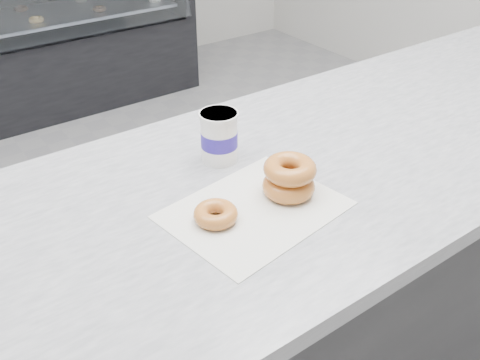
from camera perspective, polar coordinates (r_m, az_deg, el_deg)
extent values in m
plane|color=gray|center=(2.17, -6.58, -12.38)|extent=(5.00, 5.00, 0.00)
cube|color=#333335|center=(1.51, 4.26, -14.05)|extent=(3.00, 0.70, 0.86)
cube|color=#B4B4B9|center=(1.23, 5.10, 0.48)|extent=(3.06, 0.76, 0.04)
cube|color=black|center=(3.77, -23.45, 10.20)|extent=(2.40, 0.70, 0.50)
cube|color=silver|center=(1.08, 1.57, -3.20)|extent=(0.37, 0.30, 0.00)
torus|color=orange|center=(1.04, -2.61, -3.65)|extent=(0.09, 0.09, 0.03)
torus|color=orange|center=(1.11, 5.19, -0.63)|extent=(0.11, 0.11, 0.04)
torus|color=orange|center=(1.10, 5.35, 1.18)|extent=(0.16, 0.16, 0.04)
cylinder|color=white|center=(1.21, -2.24, 4.64)|extent=(0.09, 0.09, 0.12)
cylinder|color=white|center=(1.19, -2.30, 7.04)|extent=(0.09, 0.09, 0.01)
cylinder|color=#2B1B99|center=(1.22, -2.23, 4.42)|extent=(0.09, 0.09, 0.04)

